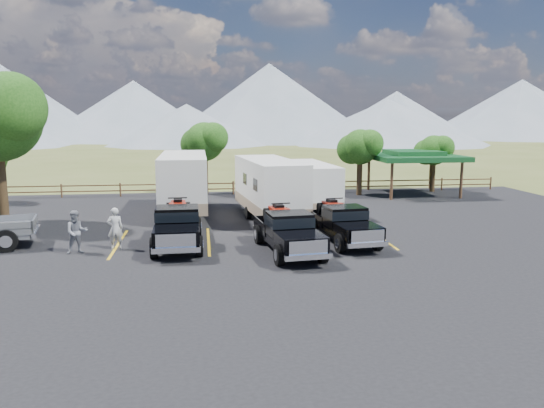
{
  "coord_description": "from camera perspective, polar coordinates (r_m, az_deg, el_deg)",
  "views": [
    {
      "loc": [
        -2.22,
        -19.76,
        5.68
      ],
      "look_at": [
        1.0,
        4.54,
        1.6
      ],
      "focal_mm": 35.0,
      "sensor_mm": 36.0,
      "label": 1
    }
  ],
  "objects": [
    {
      "name": "ground",
      "position": [
        20.68,
        -1.1,
        -6.5
      ],
      "size": [
        320.0,
        320.0,
        0.0
      ],
      "primitive_type": "plane",
      "color": "#4B5423",
      "rests_on": "ground"
    },
    {
      "name": "tree_ne_b",
      "position": [
        41.58,
        16.98,
        5.52
      ],
      "size": [
        2.77,
        2.59,
        4.27
      ],
      "color": "black",
      "rests_on": "ground"
    },
    {
      "name": "tree_north",
      "position": [
        38.82,
        -7.31,
        6.65
      ],
      "size": [
        3.46,
        3.24,
        5.25
      ],
      "color": "black",
      "rests_on": "ground"
    },
    {
      "name": "stall_lines",
      "position": [
        24.52,
        -2.15,
        -3.85
      ],
      "size": [
        12.12,
        5.5,
        0.01
      ],
      "color": "gold",
      "rests_on": "asphalt_lot"
    },
    {
      "name": "person_b",
      "position": [
        23.35,
        -20.28,
        -2.85
      ],
      "size": [
        1.03,
        0.9,
        1.81
      ],
      "primitive_type": "imported",
      "rotation": [
        0.0,
        0.0,
        0.28
      ],
      "color": "slate",
      "rests_on": "asphalt_lot"
    },
    {
      "name": "tree_ne_a",
      "position": [
        38.5,
        9.42,
        6.05
      ],
      "size": [
        3.11,
        2.92,
        4.76
      ],
      "color": "black",
      "rests_on": "ground"
    },
    {
      "name": "pavilion",
      "position": [
        39.89,
        14.96,
        4.97
      ],
      "size": [
        6.2,
        6.2,
        3.22
      ],
      "color": "#503522",
      "rests_on": "ground"
    },
    {
      "name": "trailer_right",
      "position": [
        31.72,
        4.09,
        1.93
      ],
      "size": [
        2.55,
        8.28,
        2.87
      ],
      "rotation": [
        0.0,
        0.0,
        0.06
      ],
      "color": "white",
      "rests_on": "asphalt_lot"
    },
    {
      "name": "mountain_range",
      "position": [
        125.87,
        -10.18,
        10.3
      ],
      "size": [
        209.0,
        71.0,
        20.0
      ],
      "color": "slate",
      "rests_on": "ground"
    },
    {
      "name": "asphalt_lot",
      "position": [
        23.56,
        -1.92,
        -4.46
      ],
      "size": [
        44.0,
        34.0,
        0.04
      ],
      "primitive_type": "cube",
      "color": "black",
      "rests_on": "ground"
    },
    {
      "name": "rig_center",
      "position": [
        22.18,
        1.69,
        -2.85
      ],
      "size": [
        2.5,
        5.87,
        1.91
      ],
      "rotation": [
        0.0,
        0.0,
        0.11
      ],
      "color": "black",
      "rests_on": "asphalt_lot"
    },
    {
      "name": "rig_right",
      "position": [
        24.21,
        7.62,
        -1.96
      ],
      "size": [
        2.41,
        5.67,
        1.84
      ],
      "rotation": [
        0.0,
        0.0,
        0.11
      ],
      "color": "black",
      "rests_on": "asphalt_lot"
    },
    {
      "name": "trailer_left",
      "position": [
        31.05,
        -9.46,
        2.24
      ],
      "size": [
        2.68,
        9.94,
        3.46
      ],
      "rotation": [
        0.0,
        0.0,
        0.01
      ],
      "color": "white",
      "rests_on": "asphalt_lot"
    },
    {
      "name": "trailer_center",
      "position": [
        29.03,
        -0.26,
        1.7
      ],
      "size": [
        3.35,
        9.54,
        3.3
      ],
      "rotation": [
        0.0,
        0.0,
        0.12
      ],
      "color": "white",
      "rests_on": "asphalt_lot"
    },
    {
      "name": "rig_left",
      "position": [
        23.58,
        -10.12,
        -2.17
      ],
      "size": [
        2.18,
        5.95,
        1.98
      ],
      "rotation": [
        0.0,
        0.0,
        0.02
      ],
      "color": "black",
      "rests_on": "asphalt_lot"
    },
    {
      "name": "rail_fence",
      "position": [
        38.82,
        -1.24,
        1.94
      ],
      "size": [
        36.12,
        0.12,
        1.0
      ],
      "color": "#503522",
      "rests_on": "ground"
    },
    {
      "name": "person_a",
      "position": [
        23.58,
        -16.52,
        -2.53
      ],
      "size": [
        0.73,
        0.55,
        1.81
      ],
      "primitive_type": "imported",
      "rotation": [
        0.0,
        0.0,
        3.33
      ],
      "color": "#B8B8B8",
      "rests_on": "asphalt_lot"
    }
  ]
}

